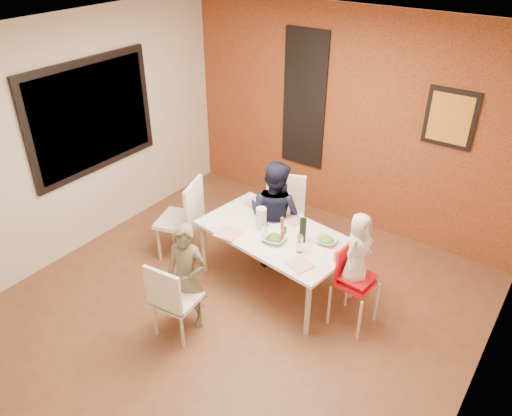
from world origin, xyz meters
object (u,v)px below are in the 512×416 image
Objects in this scene: child_far at (275,215)px; wine_bottle at (303,230)px; child_near at (187,277)px; chair_near at (171,298)px; chair_left at (185,216)px; high_chair at (352,279)px; toddler at (358,249)px; paper_towel_roll at (261,219)px; chair_far at (284,213)px; dining_table at (276,237)px.

wine_bottle is (0.53, -0.29, 0.15)m from child_far.
chair_near is at bearing -105.99° from child_near.
chair_left reaches higher than high_chair.
child_far reaches higher than toddler.
chair_left is 1.14× the size of high_chair.
wine_bottle is at bearing -123.97° from chair_near.
high_chair is 0.77× the size of child_near.
chair_left reaches higher than paper_towel_roll.
chair_far is 0.88× the size of child_near.
wine_bottle is 1.07× the size of paper_towel_roll.
chair_near is 1.14× the size of toddler.
chair_far is 1.54m from child_near.
high_chair is at bearing 74.69° from chair_left.
chair_far is 1.33m from high_chair.
chair_left is 1.00m from paper_towel_roll.
paper_towel_roll is (0.05, -0.34, 0.14)m from child_far.
chair_near is 0.97× the size of high_chair.
child_far reaches higher than chair_near.
paper_towel_roll reaches higher than dining_table.
dining_table is 1.73× the size of chair_left.
toddler is at bearing -144.33° from chair_near.
high_chair is 3.28× the size of wine_bottle.
dining_table is 1.75× the size of chair_far.
chair_far is 0.26m from child_far.
wine_bottle is 0.48m from paper_towel_roll.
high_chair is 3.52× the size of paper_towel_roll.
paper_towel_roll is (0.97, 0.13, 0.24)m from chair_left.
chair_far is at bearing 66.89° from high_chair.
wine_bottle is (0.56, -0.53, 0.25)m from chair_far.
child_near is at bearing -94.12° from chair_near.
wine_bottle is (-0.62, 0.08, 0.28)m from high_chair.
high_chair is at bearing -3.92° from dining_table.
child_far is 1.25m from toddler.
child_near is 1.63m from toddler.
chair_far reaches higher than wine_bottle.
chair_near is at bearing 136.83° from high_chair.
child_near is 4.55× the size of paper_towel_roll.
child_far is 4.92× the size of wine_bottle.
chair_left is (-0.88, -0.71, 0.00)m from chair_far.
toddler is at bearing -49.23° from chair_far.
dining_table is 1.53× the size of child_near.
chair_far is at bearing 98.42° from paper_towel_roll.
chair_far is 1.13× the size of high_chair.
high_chair is 1.21m from child_far.
child_near is 1.23m from wine_bottle.
child_near is 1.31m from child_far.
wine_bottle reaches higher than paper_towel_roll.
chair_near is 1.55m from child_far.
wine_bottle is (0.66, 1.24, 0.33)m from chair_near.
child_near reaches higher than high_chair.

